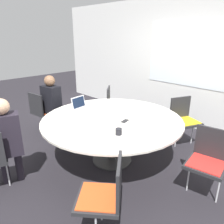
% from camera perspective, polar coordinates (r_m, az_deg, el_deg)
% --- Properties ---
extents(ground_plane, '(16.00, 16.00, 0.00)m').
position_cam_1_polar(ground_plane, '(3.66, 0.00, -12.34)').
color(ground_plane, black).
extents(wall_back, '(8.00, 0.07, 2.70)m').
position_cam_1_polar(wall_back, '(4.92, 19.00, 11.85)').
color(wall_back, silver).
rests_on(wall_back, ground_plane).
extents(conference_table, '(2.13, 2.13, 0.73)m').
position_cam_1_polar(conference_table, '(3.35, 0.00, -2.82)').
color(conference_table, '#333333').
rests_on(conference_table, ground_plane).
extents(chair_0, '(0.49, 0.48, 0.87)m').
position_cam_1_polar(chair_0, '(4.55, -17.79, 0.64)').
color(chair_0, '#262628').
rests_on(chair_0, ground_plane).
extents(chair_2, '(0.61, 0.61, 0.87)m').
position_cam_1_polar(chair_2, '(2.21, -1.73, -20.33)').
color(chair_2, '#262628').
rests_on(chair_2, ground_plane).
extents(chair_3, '(0.50, 0.48, 0.87)m').
position_cam_1_polar(chair_3, '(2.95, 23.82, -10.88)').
color(chair_3, '#262628').
rests_on(chair_3, ground_plane).
extents(chair_4, '(0.56, 0.57, 0.87)m').
position_cam_1_polar(chair_4, '(4.14, 18.22, -1.32)').
color(chair_4, '#262628').
rests_on(chair_4, ground_plane).
extents(chair_5, '(0.61, 0.61, 0.87)m').
position_cam_1_polar(chair_5, '(4.73, 0.62, 2.32)').
color(chair_5, '#262628').
rests_on(chair_5, ground_plane).
extents(person_0, '(0.39, 0.29, 1.22)m').
position_cam_1_polar(person_0, '(4.35, -15.35, 2.68)').
color(person_0, black).
rests_on(person_0, ground_plane).
extents(person_1, '(0.34, 0.41, 1.22)m').
position_cam_1_polar(person_1, '(3.09, -25.91, -5.80)').
color(person_1, '#231E28').
rests_on(person_1, ground_plane).
extents(laptop, '(0.28, 0.32, 0.21)m').
position_cam_1_polar(laptop, '(3.73, -8.08, 1.46)').
color(laptop, silver).
rests_on(laptop, conference_table).
extents(coffee_cup, '(0.08, 0.08, 0.08)m').
position_cam_1_polar(coffee_cup, '(2.79, 1.75, -5.12)').
color(coffee_cup, black).
rests_on(coffee_cup, conference_table).
extents(cell_phone, '(0.10, 0.15, 0.01)m').
position_cam_1_polar(cell_phone, '(3.22, 3.41, -2.36)').
color(cell_phone, black).
rests_on(cell_phone, conference_table).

